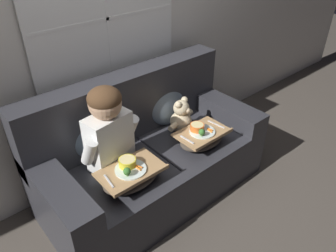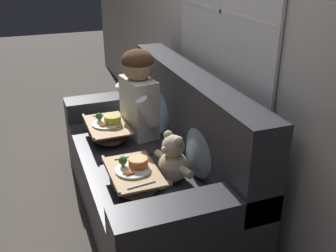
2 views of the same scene
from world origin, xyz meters
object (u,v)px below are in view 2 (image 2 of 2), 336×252
throw_pillow_behind_teddy (202,146)px  lap_tray_teddy (133,178)px  teddy_bear (173,161)px  throw_pillow_behind_child (163,106)px  child_figure (138,89)px  lap_tray_child (107,130)px  couch (157,166)px

throw_pillow_behind_teddy → lap_tray_teddy: size_ratio=0.96×
teddy_bear → lap_tray_teddy: size_ratio=0.79×
throw_pillow_behind_child → throw_pillow_behind_teddy: throw_pillow_behind_child is taller
child_figure → lap_tray_child: size_ratio=1.45×
child_figure → throw_pillow_behind_teddy: bearing=15.2°
throw_pillow_behind_teddy → throw_pillow_behind_child: bearing=-180.0°
throw_pillow_behind_teddy → lap_tray_teddy: (-0.00, -0.44, -0.13)m
throw_pillow_behind_teddy → lap_tray_child: 0.85m
child_figure → teddy_bear: (0.71, -0.00, -0.23)m
teddy_bear → lap_tray_child: size_ratio=0.75×
couch → lap_tray_teddy: couch is taller
lap_tray_child → throw_pillow_behind_teddy: bearing=31.9°
throw_pillow_behind_teddy → child_figure: child_figure is taller
throw_pillow_behind_child → teddy_bear: 0.74m
couch → lap_tray_child: 0.48m
throw_pillow_behind_child → lap_tray_teddy: bearing=-32.0°
throw_pillow_behind_child → teddy_bear: throw_pillow_behind_child is taller
throw_pillow_behind_teddy → child_figure: bearing=-164.8°
lap_tray_child → lap_tray_teddy: 0.71m
lap_tray_child → teddy_bear: bearing=19.1°
couch → lap_tray_child: size_ratio=4.09×
throw_pillow_behind_teddy → teddy_bear: (0.00, -0.20, -0.07)m
couch → lap_tray_teddy: bearing=-37.1°
couch → lap_tray_teddy: (0.35, -0.27, 0.17)m
throw_pillow_behind_child → lap_tray_child: bearing=-90.0°
teddy_bear → throw_pillow_behind_child: bearing=164.6°
throw_pillow_behind_child → couch: bearing=-26.4°
couch → throw_pillow_behind_child: couch is taller
couch → throw_pillow_behind_child: 0.50m
couch → throw_pillow_behind_child: (-0.36, 0.18, 0.30)m
teddy_bear → lap_tray_teddy: (-0.00, -0.25, -0.07)m
lap_tray_child → couch: bearing=36.9°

